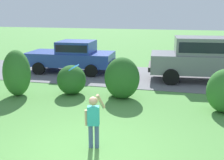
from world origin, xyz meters
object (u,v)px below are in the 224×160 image
(parked_suv, at_px, (204,57))
(frisbee, at_px, (74,68))
(child_thrower, at_px, (94,118))
(parked_sedan, at_px, (73,55))

(parked_suv, height_order, frisbee, parked_suv)
(child_thrower, distance_m, frisbee, 1.26)
(parked_suv, distance_m, frisbee, 7.48)
(parked_sedan, relative_size, child_thrower, 3.49)
(parked_sedan, relative_size, frisbee, 16.02)
(parked_suv, xyz_separation_m, child_thrower, (-2.70, -7.07, -0.36))
(parked_sedan, distance_m, parked_suv, 6.23)
(parked_sedan, xyz_separation_m, parked_suv, (6.21, -0.36, 0.23))
(parked_suv, height_order, child_thrower, parked_suv)
(frisbee, bearing_deg, parked_suv, 63.75)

